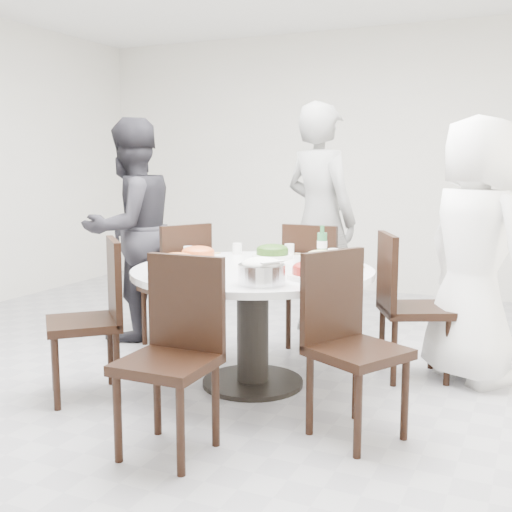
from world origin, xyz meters
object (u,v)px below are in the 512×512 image
at_px(chair_n, 318,285).
at_px(soup_bowl, 173,271).
at_px(chair_nw, 174,285).
at_px(diner_middle, 320,220).
at_px(chair_ne, 415,306).
at_px(diner_right, 475,251).
at_px(beverage_bottle, 322,242).
at_px(diner_left, 131,230).
at_px(rice_bowl, 262,274).
at_px(chair_se, 358,347).
at_px(dining_table, 253,327).
at_px(chair_sw, 83,320).
at_px(chair_s, 167,359).

height_order(chair_n, soup_bowl, chair_n).
height_order(chair_nw, diner_middle, diner_middle).
bearing_deg(soup_bowl, chair_ne, 42.06).
distance_m(diner_middle, soup_bowl, 1.89).
bearing_deg(chair_ne, diner_right, -99.63).
bearing_deg(chair_ne, beverage_bottle, 66.31).
xyz_separation_m(chair_n, diner_left, (-1.44, -0.37, 0.40)).
height_order(diner_left, beverage_bottle, diner_left).
bearing_deg(soup_bowl, rice_bowl, 3.18).
bearing_deg(beverage_bottle, chair_n, 111.54).
relative_size(chair_nw, chair_se, 1.00).
distance_m(chair_n, beverage_bottle, 0.62).
height_order(chair_ne, chair_nw, same).
bearing_deg(rice_bowl, beverage_bottle, 89.79).
relative_size(chair_ne, beverage_bottle, 4.14).
distance_m(dining_table, diner_right, 1.49).
distance_m(chair_n, chair_se, 1.65).
xyz_separation_m(chair_ne, diner_right, (0.34, 0.10, 0.37)).
xyz_separation_m(dining_table, diner_left, (-1.35, 0.63, 0.50)).
bearing_deg(dining_table, chair_nw, 149.20).
relative_size(chair_se, beverage_bottle, 4.14).
distance_m(chair_n, diner_right, 1.25).
bearing_deg(diner_left, diner_middle, 135.35).
distance_m(diner_right, diner_left, 2.59).
bearing_deg(diner_left, diner_right, 106.45).
bearing_deg(chair_n, chair_se, 117.88).
xyz_separation_m(dining_table, rice_bowl, (0.26, -0.46, 0.43)).
relative_size(chair_sw, soup_bowl, 3.84).
bearing_deg(chair_nw, diner_left, -72.60).
distance_m(chair_s, beverage_bottle, 1.66).
bearing_deg(diner_middle, diner_right, 173.74).
bearing_deg(beverage_bottle, chair_ne, 2.38).
distance_m(chair_n, soup_bowl, 1.56).
bearing_deg(soup_bowl, chair_nw, 121.59).
relative_size(chair_n, chair_nw, 1.00).
bearing_deg(chair_s, chair_n, 87.91).
xyz_separation_m(chair_se, diner_left, (-2.16, 1.12, 0.40)).
xyz_separation_m(chair_sw, soup_bowl, (0.56, 0.12, 0.31)).
bearing_deg(chair_n, diner_right, 166.35).
relative_size(chair_nw, diner_middle, 0.51).
relative_size(chair_ne, chair_sw, 1.00).
xyz_separation_m(chair_sw, diner_right, (2.07, 1.28, 0.37)).
distance_m(chair_se, diner_right, 1.29).
relative_size(chair_n, chair_se, 1.00).
distance_m(chair_se, beverage_bottle, 1.23).
height_order(chair_se, rice_bowl, chair_se).
distance_m(chair_s, diner_left, 2.21).
bearing_deg(rice_bowl, soup_bowl, -176.82).
bearing_deg(diner_middle, chair_nw, 66.84).
xyz_separation_m(chair_n, beverage_bottle, (0.18, -0.45, 0.39)).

